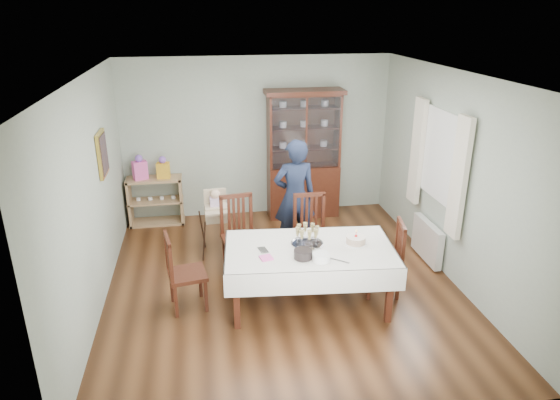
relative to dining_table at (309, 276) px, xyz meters
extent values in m
plane|color=#593319|center=(-0.24, 0.54, -0.38)|extent=(5.00, 5.00, 0.00)
plane|color=#9EAA99|center=(-0.24, 3.04, 0.97)|extent=(4.50, 0.00, 4.50)
plane|color=#9EAA99|center=(-2.49, 0.54, 0.97)|extent=(0.00, 5.00, 5.00)
plane|color=#9EAA99|center=(2.01, 0.54, 0.97)|extent=(0.00, 5.00, 5.00)
plane|color=white|center=(-0.24, 0.54, 2.32)|extent=(5.00, 5.00, 0.00)
cube|color=#411D10|center=(0.00, 0.00, 0.34)|extent=(1.99, 1.22, 0.06)
cube|color=beige|center=(0.00, 0.00, 0.37)|extent=(2.10, 1.33, 0.01)
cube|color=#411D10|center=(0.51, 2.80, 0.07)|extent=(1.20, 0.45, 0.90)
cube|color=white|center=(0.51, 2.61, 1.12)|extent=(1.12, 0.01, 1.16)
cube|color=#411D10|center=(0.51, 2.80, 1.76)|extent=(1.30, 0.48, 0.07)
cube|color=tan|center=(-1.99, 2.82, -0.36)|extent=(0.90, 0.38, 0.04)
cube|color=tan|center=(-1.99, 2.82, 0.02)|extent=(0.90, 0.38, 0.03)
cube|color=tan|center=(-1.99, 2.82, 0.40)|extent=(0.90, 0.38, 0.04)
cube|color=tan|center=(-2.41, 2.82, 0.02)|extent=(0.04, 0.38, 0.80)
cube|color=tan|center=(-1.57, 2.82, 0.02)|extent=(0.04, 0.38, 0.80)
cube|color=gold|center=(-2.46, 1.34, 1.27)|extent=(0.04, 0.48, 0.58)
cube|color=white|center=(1.98, 0.84, 1.17)|extent=(0.04, 1.02, 1.22)
cube|color=silver|center=(1.92, 0.22, 1.07)|extent=(0.07, 0.30, 1.55)
cube|color=silver|center=(1.92, 1.46, 1.07)|extent=(0.07, 0.30, 1.55)
cube|color=white|center=(1.92, 0.84, -0.08)|extent=(0.10, 0.80, 0.55)
cube|color=#411D10|center=(-0.74, 0.93, 0.10)|extent=(0.54, 0.54, 0.05)
cube|color=#411D10|center=(-0.77, 1.14, 0.39)|extent=(0.46, 0.11, 0.56)
cube|color=#411D10|center=(0.23, 0.85, 0.09)|extent=(0.47, 0.47, 0.05)
cube|color=#411D10|center=(0.23, 1.07, 0.38)|extent=(0.45, 0.04, 0.55)
cube|color=#411D10|center=(-1.45, 0.17, 0.06)|extent=(0.50, 0.50, 0.05)
cube|color=#411D10|center=(-1.65, 0.13, 0.32)|extent=(0.11, 0.41, 0.51)
cube|color=#411D10|center=(0.97, 0.10, 0.06)|extent=(0.51, 0.51, 0.05)
cube|color=#411D10|center=(1.16, 0.07, 0.33)|extent=(0.12, 0.41, 0.51)
imported|color=#151D30|center=(0.10, 1.45, 0.47)|extent=(0.66, 0.46, 1.71)
cube|color=tan|center=(-1.03, 1.58, 0.24)|extent=(0.34, 0.30, 0.23)
cube|color=tan|center=(-1.03, 1.58, 0.43)|extent=(0.33, 0.07, 0.27)
cube|color=tan|center=(-1.03, 1.58, 0.32)|extent=(0.35, 0.17, 0.03)
cube|color=silver|center=(-1.03, 1.58, 0.40)|extent=(0.18, 0.14, 0.17)
sphere|color=beige|center=(-1.03, 1.58, 0.53)|extent=(0.14, 0.14, 0.14)
cylinder|color=silver|center=(-0.01, 0.09, 0.38)|extent=(0.39, 0.39, 0.01)
torus|color=silver|center=(-0.01, 0.09, 0.39)|extent=(0.39, 0.39, 0.02)
cylinder|color=white|center=(0.57, 0.01, 0.38)|extent=(0.27, 0.27, 0.01)
cylinder|color=brown|center=(0.57, 0.01, 0.43)|extent=(0.23, 0.23, 0.08)
cylinder|color=silver|center=(0.57, 0.01, 0.47)|extent=(0.23, 0.23, 0.01)
cylinder|color=#F24C4C|center=(0.57, 0.01, 0.51)|extent=(0.01, 0.01, 0.06)
sphere|color=yellow|center=(0.57, 0.01, 0.55)|extent=(0.02, 0.02, 0.02)
cylinder|color=black|center=(-0.13, -0.24, 0.43)|extent=(0.27, 0.27, 0.10)
cylinder|color=white|center=(0.06, -0.33, 0.42)|extent=(0.21, 0.21, 0.09)
cube|color=#E956A9|center=(-0.54, -0.18, 0.38)|extent=(0.16, 0.16, 0.02)
cube|color=silver|center=(0.25, -0.37, 0.38)|extent=(0.21, 0.18, 0.01)
cube|color=#E956A9|center=(-2.19, 2.80, 0.57)|extent=(0.26, 0.22, 0.30)
sphere|color=#E533B2|center=(-2.19, 2.80, 0.77)|extent=(0.12, 0.12, 0.12)
cube|color=gold|center=(-1.83, 2.80, 0.55)|extent=(0.21, 0.16, 0.26)
sphere|color=#E533B2|center=(-1.83, 2.80, 0.72)|extent=(0.12, 0.12, 0.12)
camera|label=1|loc=(-1.21, -5.16, 3.04)|focal=32.00mm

